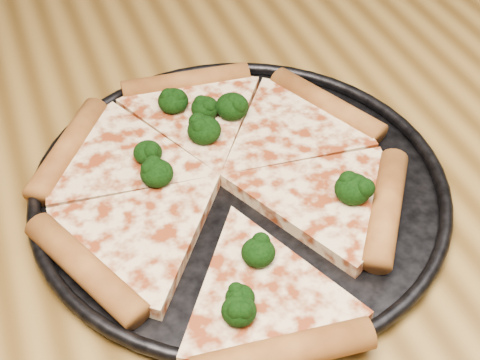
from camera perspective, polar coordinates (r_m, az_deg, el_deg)
name	(u,v)px	position (r m, az deg, el deg)	size (l,w,h in m)	color
dining_table	(186,299)	(0.64, -4.31, -9.45)	(1.20, 0.90, 0.75)	brown
pizza_pan	(240,187)	(0.58, 0.00, -0.59)	(0.34, 0.34, 0.02)	black
pizza	(222,182)	(0.58, -1.45, -0.16)	(0.32, 0.34, 0.02)	#F7D297
broccoli_florets	(222,161)	(0.58, -1.42, 1.49)	(0.17, 0.26, 0.02)	black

